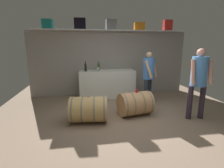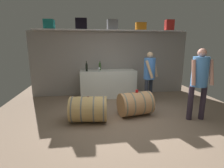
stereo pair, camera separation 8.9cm
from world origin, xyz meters
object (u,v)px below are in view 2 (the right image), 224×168
Objects in this scene: toolcase_orange at (141,26)px; winemaker_pouring at (149,72)px; toolcase_grey at (112,25)px; wine_bottle_green at (100,66)px; wine_glass at (99,69)px; visitor_tasting at (200,77)px; toolcase_red at (169,25)px; work_cabinet at (108,84)px; wine_bottle_dark at (87,67)px; wine_barrel_far at (88,109)px; wine_barrel_near at (135,104)px; toolcase_black at (81,24)px; toolcase_teal at (49,24)px; tasting_cup at (137,91)px.

winemaker_pouring is at bearing -86.46° from toolcase_orange.
toolcase_grey reaches higher than wine_bottle_green.
toolcase_orange is at bearing 5.71° from wine_bottle_green.
visitor_tasting is (2.14, -1.92, 0.02)m from wine_glass.
winemaker_pouring is at bearing -56.51° from visitor_tasting.
toolcase_orange is at bearing -179.06° from toolcase_red.
toolcase_grey is 1.95m from work_cabinet.
wine_bottle_dark is 2.40× the size of wine_glass.
wine_barrel_near is at bearing 17.20° from wine_barrel_far.
wine_barrel_near is (0.75, -1.76, -0.75)m from wine_bottle_green.
wine_bottle_green is 0.92× the size of wine_bottle_dark.
wine_glass is (-2.48, -0.44, -1.40)m from toolcase_red.
toolcase_black is 0.19× the size of work_cabinet.
toolcase_orange is (0.97, 0.00, -0.04)m from toolcase_grey.
toolcase_red is 1.21× the size of wine_bottle_green.
toolcase_teal reaches higher than wine_bottle_green.
work_cabinet is at bearing -80.17° from winemaker_pouring.
tasting_cup is at bearing -60.49° from wine_glass.
wine_bottle_dark is 3.24m from visitor_tasting.
work_cabinet is 26.87× the size of tasting_cup.
wine_bottle_dark is 4.70× the size of tasting_cup.
toolcase_grey is 2.62m from tasting_cup.
toolcase_teal reaches higher than wine_bottle_dark.
wine_barrel_far is at bearing -83.36° from toolcase_black.
wine_bottle_green reaches higher than work_cabinet.
winemaker_pouring is (0.65, 0.83, 0.65)m from wine_barrel_near.
winemaker_pouring is (1.44, -0.63, -0.06)m from wine_glass.
wine_bottle_green is at bearing -169.72° from toolcase_orange.
toolcase_red is 2.08m from winemaker_pouring.
winemaker_pouring is (0.95, -1.07, -1.44)m from toolcase_grey.
toolcase_red is 2.67× the size of wine_glass.
toolcase_black reaches higher than visitor_tasting.
winemaker_pouring is at bearing -133.22° from toolcase_red.
toolcase_orange is at bearing 16.79° from wine_glass.
visitor_tasting is (0.68, -2.36, -1.33)m from toolcase_orange.
toolcase_red is (1.99, 0.00, 0.02)m from toolcase_grey.
winemaker_pouring is at bearing -23.54° from wine_glass.
winemaker_pouring is at bearing 41.81° from wine_barrel_near.
wine_bottle_green is at bearing -76.80° from winemaker_pouring.
visitor_tasting reaches higher than wine_barrel_far.
wine_bottle_dark is 0.36× the size of wine_barrel_near.
toolcase_orange is 0.96× the size of toolcase_red.
toolcase_grey is at bearing 3.94° from toolcase_teal.
toolcase_orange is at bearing -134.25° from winemaker_pouring.
toolcase_red reaches higher than toolcase_orange.
tasting_cup is (1.20, 0.22, 0.32)m from wine_barrel_far.
winemaker_pouring reaches higher than wine_barrel_far.
toolcase_grey is 1.11× the size of wine_bottle_green.
toolcase_black reaches higher than tasting_cup.
toolcase_teal reaches higher than tasting_cup.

